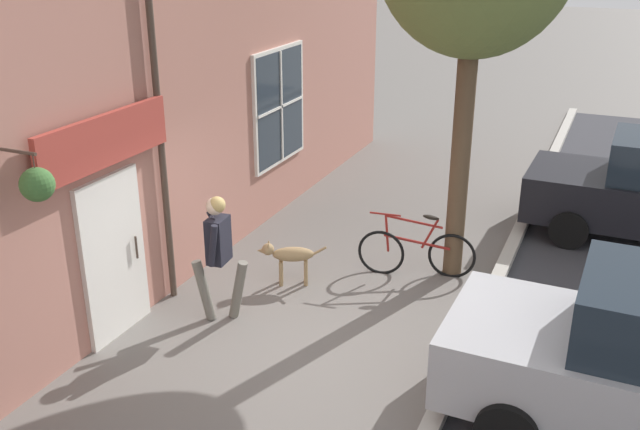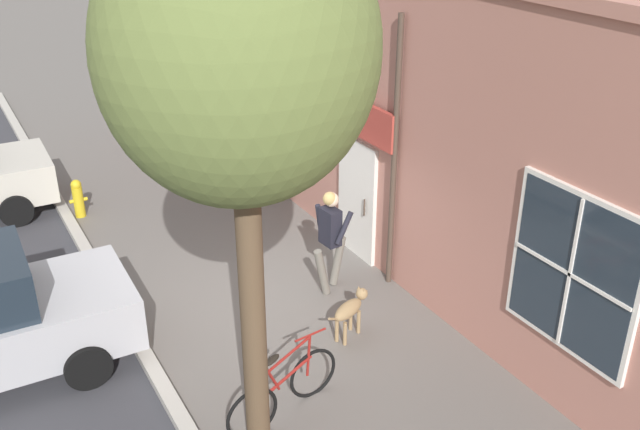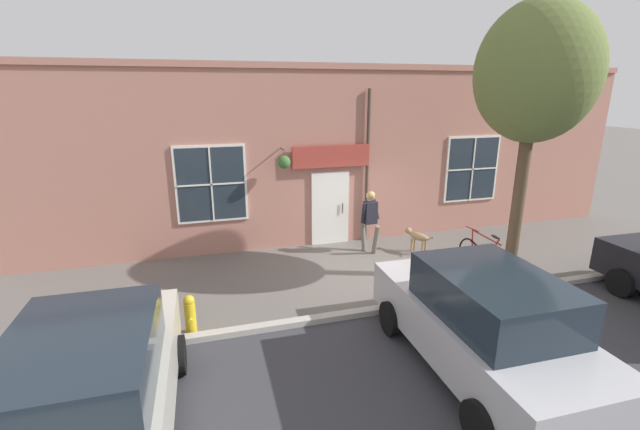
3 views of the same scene
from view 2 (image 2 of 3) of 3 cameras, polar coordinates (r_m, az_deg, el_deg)
The scene contains 7 objects.
ground_plane at distance 11.28m, azimuth -4.71°, elevation -7.10°, with size 90.00×90.00×0.00m, color #66605B.
storefront_facade at distance 11.24m, azimuth 5.71°, elevation 6.93°, with size 0.95×18.00×4.98m.
pedestrian_walking at distance 11.11m, azimuth 0.83°, elevation -1.35°, with size 0.71×0.55×1.72m.
dog_on_leash at distance 10.31m, azimuth 2.44°, elevation -7.51°, with size 0.94×0.49×0.67m.
street_tree_by_curb at distance 6.63m, azimuth -6.86°, elevation 11.71°, with size 2.66×2.40×6.12m.
leaning_bicycle at distance 9.02m, azimuth -2.91°, elevation -13.78°, with size 1.70×0.43×1.00m.
fire_hydrant at distance 14.56m, azimuth -18.79°, elevation 1.32°, with size 0.34×0.20×0.77m.
Camera 2 is at (3.85, 8.63, 6.15)m, focal length 40.00 mm.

